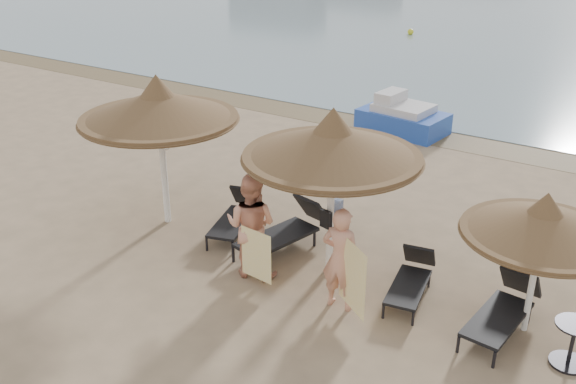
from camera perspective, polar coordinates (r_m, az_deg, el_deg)
name	(u,v)px	position (r m, az deg, el deg)	size (l,w,h in m)	color
ground	(265,286)	(11.75, -2.06, -8.35)	(160.00, 160.00, 0.00)	#9B8060
wet_sand_strip	(446,138)	(19.45, 13.85, 4.65)	(200.00, 1.60, 0.01)	brown
palapa_left	(158,107)	(13.28, -11.46, 7.45)	(3.27, 3.27, 3.25)	white
palapa_center	(333,143)	(11.14, 3.98, 4.33)	(3.22, 3.22, 3.19)	white
palapa_right	(543,223)	(10.39, 21.75, -2.56)	(2.47, 2.47, 2.45)	white
lounger_far_left	(237,215)	(13.49, -4.60, -2.02)	(1.09, 1.92, 0.82)	black
lounger_near_left	(288,229)	(12.74, -0.04, -3.32)	(1.18, 2.21, 0.94)	black
lounger_near_right	(412,278)	(11.55, 10.93, -7.49)	(0.82, 1.74, 0.75)	black
lounger_far_right	(504,308)	(11.06, 18.68, -9.74)	(0.84, 1.97, 0.86)	black
side_table	(572,345)	(10.67, 23.91, -12.35)	(0.60, 0.60, 0.72)	black
person_left	(251,218)	(11.57, -3.31, -2.28)	(1.07, 0.70, 2.33)	tan
person_right	(341,251)	(10.69, 4.74, -5.26)	(0.99, 0.65, 2.16)	tan
towel_left	(256,255)	(11.37, -2.84, -5.62)	(0.69, 0.10, 0.97)	yellow
towel_right	(352,277)	(10.49, 5.74, -7.51)	(0.72, 0.50, 1.20)	yellow
bag_patterned	(335,208)	(11.80, 4.22, -1.39)	(0.31, 0.14, 0.37)	silver
bag_dark	(326,219)	(11.57, 3.40, -2.43)	(0.25, 0.13, 0.34)	black
pedal_boat	(402,117)	(19.67, 10.09, 6.54)	(2.69, 1.79, 1.17)	#244BB4
buoy_left	(411,32)	(34.93, 10.84, 13.81)	(0.32, 0.32, 0.32)	yellow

